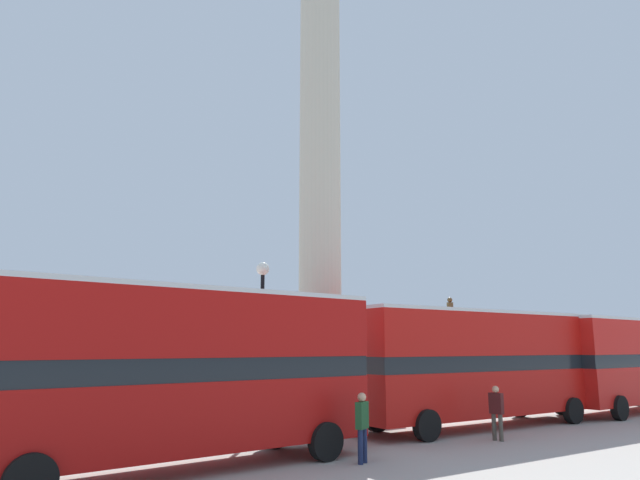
# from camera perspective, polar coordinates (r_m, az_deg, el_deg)

# --- Properties ---
(ground_plane) EXTENTS (200.00, 200.00, 0.00)m
(ground_plane) POSITION_cam_1_polar(r_m,az_deg,el_deg) (24.07, 0.00, -17.71)
(ground_plane) COLOR #ADA89E
(monument_column) EXTENTS (4.74, 4.74, 23.72)m
(monument_column) POSITION_cam_1_polar(r_m,az_deg,el_deg) (24.50, 0.00, 2.24)
(monument_column) COLOR #BCB29E
(monument_column) RESTS_ON ground_plane
(bus_a) EXTENTS (10.59, 3.15, 4.25)m
(bus_a) POSITION_cam_1_polar(r_m,az_deg,el_deg) (31.05, 28.28, -10.53)
(bus_a) COLOR red
(bus_a) RESTS_ON ground_plane
(bus_b) EXTENTS (11.26, 3.11, 4.31)m
(bus_b) POSITION_cam_1_polar(r_m,az_deg,el_deg) (22.96, 15.45, -11.70)
(bus_b) COLOR #B7140F
(bus_b) RESTS_ON ground_plane
(bus_c) EXTENTS (10.37, 3.21, 4.42)m
(bus_c) POSITION_cam_1_polar(r_m,az_deg,el_deg) (14.91, -13.52, -12.38)
(bus_c) COLOR #A80F0C
(bus_c) RESTS_ON ground_plane
(equestrian_statue) EXTENTS (4.32, 3.98, 5.68)m
(equestrian_statue) POSITION_cam_1_polar(r_m,az_deg,el_deg) (32.74, 13.16, -12.87)
(equestrian_statue) COLOR #BCB29E
(equestrian_statue) RESTS_ON ground_plane
(street_lamp) EXTENTS (0.47, 0.47, 5.95)m
(street_lamp) POSITION_cam_1_polar(r_m,az_deg,el_deg) (20.38, -5.85, -8.85)
(street_lamp) COLOR black
(street_lamp) RESTS_ON ground_plane
(pedestrian_near_lamp) EXTENTS (0.50, 0.38, 1.78)m
(pedestrian_near_lamp) POSITION_cam_1_polar(r_m,az_deg,el_deg) (15.66, 4.23, -17.77)
(pedestrian_near_lamp) COLOR #192347
(pedestrian_near_lamp) RESTS_ON ground_plane
(pedestrian_by_plinth) EXTENTS (0.23, 0.47, 1.71)m
(pedestrian_by_plinth) POSITION_cam_1_polar(r_m,az_deg,el_deg) (20.05, 17.24, -15.91)
(pedestrian_by_plinth) COLOR #4C473D
(pedestrian_by_plinth) RESTS_ON ground_plane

